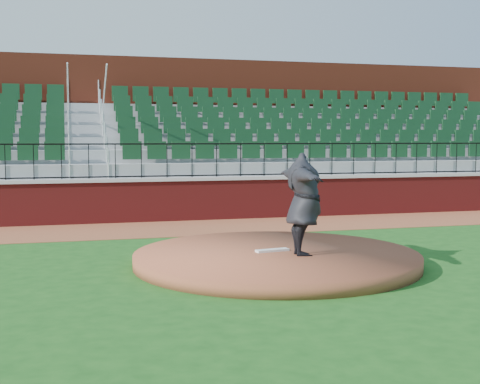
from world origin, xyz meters
name	(u,v)px	position (x,y,z in m)	size (l,w,h in m)	color
ground	(260,264)	(0.00, 0.00, 0.00)	(90.00, 90.00, 0.00)	#174B15
warning_track	(203,227)	(0.00, 5.40, 0.01)	(34.00, 3.20, 0.01)	brown
field_wall	(192,200)	(0.00, 7.00, 0.60)	(34.00, 0.35, 1.20)	maroon
wall_cap	(192,179)	(0.00, 7.00, 1.25)	(34.00, 0.45, 0.10)	#B7B7B7
wall_railing	(192,161)	(0.00, 7.00, 1.80)	(34.00, 0.05, 1.00)	black
seating_stands	(177,143)	(0.00, 9.72, 2.30)	(34.00, 5.10, 4.60)	gray
concourse_wall	(165,131)	(0.00, 12.52, 2.75)	(34.00, 0.50, 5.50)	maroon
pitchers_mound	(276,258)	(0.29, -0.12, 0.12)	(5.55, 5.55, 0.25)	brown
pitching_rubber	(272,250)	(0.24, -0.05, 0.27)	(0.67, 0.17, 0.04)	white
pitcher	(304,204)	(0.68, -0.58, 1.22)	(2.39, 0.65, 1.95)	black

